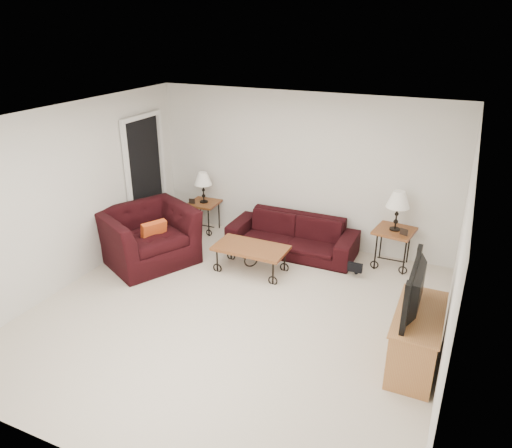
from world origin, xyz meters
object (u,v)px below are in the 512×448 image
Objects in this scene: lamp_left at (203,188)px; tv_stand at (416,339)px; sofa at (292,235)px; side_table_left at (205,216)px; side_table_right at (392,248)px; lamp_right at (397,211)px; television at (422,289)px; armchair at (148,236)px; coffee_table at (251,259)px; backpack at (357,262)px.

lamp_left is 0.49× the size of tv_stand.
sofa is 3.79× the size of side_table_left.
side_table_right reaches higher than side_table_left.
lamp_right is at bearing 0.00° from side_table_right.
lamp_left is 0.55× the size of television.
armchair is 4.19m from tv_stand.
lamp_left is at bearing 150.24° from tv_stand.
television is (0.61, -2.24, 0.03)m from lamp_right.
backpack reaches higher than coffee_table.
lamp_right is 2.27m from coffee_table.
sofa reaches higher than coffee_table.
armchair reaches higher than coffee_table.
coffee_table is 2.79m from tv_stand.
sofa is 2.08× the size of television.
sofa is 3.06m from television.
backpack is at bearing 121.01° from tv_stand.
sofa is 2.27m from armchair.
side_table_right is at bearing 105.68° from tv_stand.
lamp_right reaches higher than sofa.
sofa is at bearing 68.85° from coffee_table.
television reaches higher than coffee_table.
coffee_table is at bearing -50.20° from armchair.
backpack is at bearing -130.12° from side_table_right.
tv_stand is 2.03m from backpack.
sofa is at bearing -133.51° from television.
lamp_left is at bearing -119.89° from television.
lamp_right is 2.39m from tv_stand.
tv_stand is at bearing -43.33° from backpack.
lamp_left is at bearing 174.04° from sofa.
lamp_right is 0.62× the size of television.
backpack is (3.06, 0.89, -0.21)m from armchair.
sofa is at bearing -30.35° from armchair.
sofa is 3.38× the size of lamp_right.
television reaches higher than side_table_right.
side_table_left is at bearing 174.04° from sofa.
lamp_left is at bearing -174.16° from backpack.
tv_stand is at bearing -74.27° from armchair.
sofa is at bearing -5.96° from side_table_left.
tv_stand reaches higher than coffee_table.
side_table_left is 4.51m from tv_stand.
side_table_left is 1.41m from armchair.
armchair reaches higher than sofa.
television reaches higher than sofa.
sofa is 0.93m from coffee_table.
television reaches higher than side_table_left.
sofa is 3.00m from tv_stand.
side_table_right is 1.43× the size of backpack.
backpack is (2.87, -0.50, -0.60)m from lamp_left.
lamp_left reaches higher than coffee_table.
lamp_left is (-1.73, 0.18, 0.51)m from sofa.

